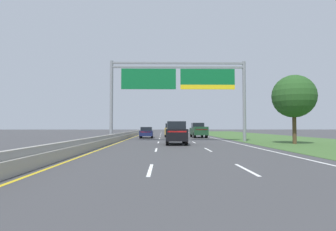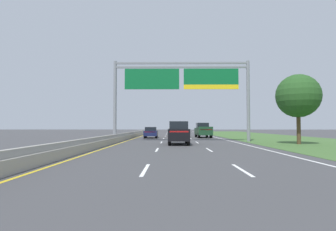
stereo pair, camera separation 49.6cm
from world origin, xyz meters
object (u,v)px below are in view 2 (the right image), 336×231
(pickup_truck_darkgreen, at_px, (203,130))
(roadside_tree_mid, at_px, (298,96))
(overhead_sign_gantry, at_px, (181,83))
(car_navy_left_lane_sedan, at_px, (151,132))
(car_black_centre_lane_suv, at_px, (178,132))
(car_silver_centre_lane_sedan, at_px, (177,131))
(car_gold_centre_lane_suv, at_px, (176,130))

(pickup_truck_darkgreen, height_order, roadside_tree_mid, roadside_tree_mid)
(overhead_sign_gantry, distance_m, car_navy_left_lane_sedan, 11.59)
(car_navy_left_lane_sedan, xyz_separation_m, car_black_centre_lane_suv, (3.57, -13.96, 0.28))
(overhead_sign_gantry, height_order, car_silver_centre_lane_sedan, overhead_sign_gantry)
(overhead_sign_gantry, bearing_deg, car_gold_centre_lane_suv, 91.82)
(pickup_truck_darkgreen, xyz_separation_m, car_navy_left_lane_sedan, (-7.65, -1.39, -0.26))
(pickup_truck_darkgreen, relative_size, car_silver_centre_lane_sedan, 1.24)
(car_gold_centre_lane_suv, xyz_separation_m, car_black_centre_lane_suv, (-0.03, -18.14, 0.00))
(car_black_centre_lane_suv, bearing_deg, pickup_truck_darkgreen, -14.52)
(car_gold_centre_lane_suv, distance_m, car_black_centre_lane_suv, 18.14)
(overhead_sign_gantry, distance_m, car_black_centre_lane_suv, 7.05)
(car_gold_centre_lane_suv, distance_m, car_navy_left_lane_sedan, 5.53)
(overhead_sign_gantry, distance_m, car_gold_centre_lane_suv, 14.52)
(car_gold_centre_lane_suv, relative_size, car_black_centre_lane_suv, 1.01)
(car_black_centre_lane_suv, bearing_deg, roadside_tree_mid, -88.66)
(car_gold_centre_lane_suv, bearing_deg, roadside_tree_mid, -146.71)
(car_navy_left_lane_sedan, bearing_deg, car_silver_centre_lane_sedan, -19.99)
(overhead_sign_gantry, height_order, car_gold_centre_lane_suv, overhead_sign_gantry)
(roadside_tree_mid, bearing_deg, overhead_sign_gantry, 157.54)
(pickup_truck_darkgreen, height_order, car_silver_centre_lane_sedan, pickup_truck_darkgreen)
(car_gold_centre_lane_suv, xyz_separation_m, roadside_tree_mid, (11.16, -17.95, 3.40))
(car_gold_centre_lane_suv, xyz_separation_m, car_navy_left_lane_sedan, (-3.61, -4.18, -0.28))
(pickup_truck_darkgreen, bearing_deg, car_navy_left_lane_sedan, 98.77)
(car_gold_centre_lane_suv, height_order, roadside_tree_mid, roadside_tree_mid)
(roadside_tree_mid, bearing_deg, pickup_truck_darkgreen, 115.15)
(car_silver_centre_lane_sedan, xyz_separation_m, roadside_tree_mid, (10.78, -25.25, 3.68))
(overhead_sign_gantry, relative_size, pickup_truck_darkgreen, 2.76)
(pickup_truck_darkgreen, height_order, car_gold_centre_lane_suv, pickup_truck_darkgreen)
(overhead_sign_gantry, relative_size, car_silver_centre_lane_sedan, 3.42)
(overhead_sign_gantry, bearing_deg, pickup_truck_darkgreen, 71.38)
(car_gold_centre_lane_suv, height_order, car_black_centre_lane_suv, same)
(overhead_sign_gantry, height_order, car_navy_left_lane_sedan, overhead_sign_gantry)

